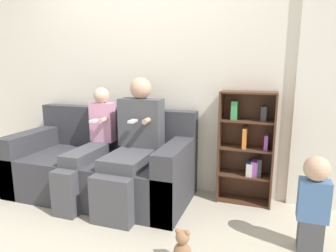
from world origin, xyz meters
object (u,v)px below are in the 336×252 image
object	(u,v)px
couch	(102,168)
teddy_bear	(182,247)
adult_seated	(133,142)
child_seated	(88,147)
toddler_standing	(314,201)
bookshelf	(247,147)

from	to	relation	value
couch	teddy_bear	size ratio (longest dim) A/B	7.25
adult_seated	child_seated	size ratio (longest dim) A/B	1.10
couch	toddler_standing	bearing A→B (deg)	-10.68
child_seated	teddy_bear	xyz separation A→B (m)	(1.18, -0.69, -0.43)
couch	child_seated	xyz separation A→B (m)	(-0.07, -0.12, 0.26)
toddler_standing	couch	bearing A→B (deg)	169.32
adult_seated	toddler_standing	world-z (taller)	adult_seated
couch	adult_seated	distance (m)	0.53
toddler_standing	bookshelf	size ratio (longest dim) A/B	0.66
child_seated	toddler_standing	size ratio (longest dim) A/B	1.54
bookshelf	child_seated	bearing A→B (deg)	-162.90
couch	adult_seated	world-z (taller)	adult_seated
couch	bookshelf	bearing A→B (deg)	13.25
adult_seated	child_seated	distance (m)	0.48
adult_seated	bookshelf	world-z (taller)	adult_seated
toddler_standing	bookshelf	distance (m)	0.89
adult_seated	toddler_standing	bearing A→B (deg)	-10.40
toddler_standing	bookshelf	world-z (taller)	bookshelf
toddler_standing	teddy_bear	bearing A→B (deg)	-152.20
adult_seated	teddy_bear	bearing A→B (deg)	-45.66
adult_seated	couch	bearing A→B (deg)	168.25
couch	teddy_bear	xyz separation A→B (m)	(1.11, -0.81, -0.17)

